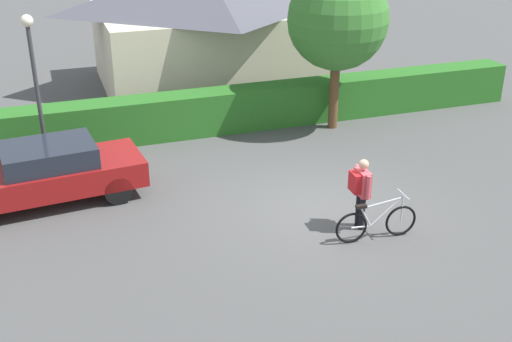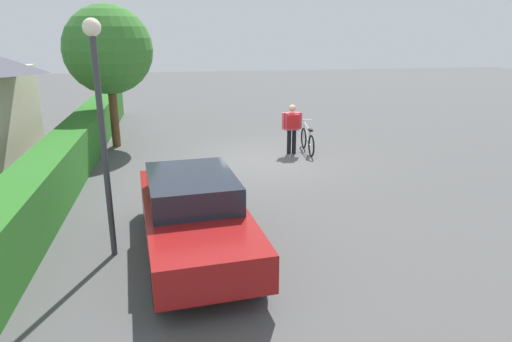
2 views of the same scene
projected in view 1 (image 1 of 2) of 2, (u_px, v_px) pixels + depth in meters
The scene contains 8 objects.
ground_plane at pixel (314, 207), 14.36m from camera, with size 60.00×60.00×0.00m, color #4B4B4B.
hedge_row at pixel (242, 108), 18.61m from camera, with size 17.36×0.90×1.19m, color #276520.
house_distant at pixel (204, 23), 21.91m from camera, with size 7.32×5.91×4.16m.
parked_car_near at pixel (44, 173), 14.31m from camera, with size 4.53×2.07×1.37m.
bicycle at pixel (376, 223), 12.97m from camera, with size 1.76×0.50×0.95m.
person_rider at pixel (361, 188), 13.17m from camera, with size 0.36×0.64×1.54m.
street_lamp at pixel (35, 75), 14.76m from camera, with size 0.28×0.28×3.93m.
tree_kerbside at pixel (338, 20), 17.59m from camera, with size 2.78×2.78×4.53m.
Camera 1 is at (-5.33, -11.59, 6.76)m, focal length 45.37 mm.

